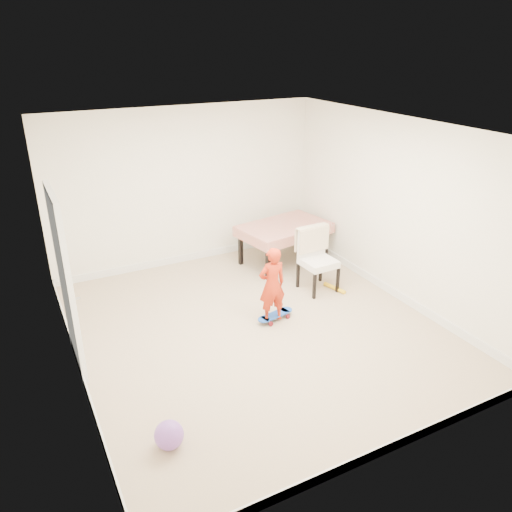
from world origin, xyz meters
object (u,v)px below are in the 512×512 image
dining_chair (319,260)px  balloon (169,435)px  child (272,287)px  dining_table (284,243)px  skateboard (275,317)px

dining_chair → balloon: (-3.03, -2.05, -0.35)m
child → balloon: bearing=40.0°
dining_chair → balloon: bearing=-148.2°
dining_table → balloon: 4.43m
dining_table → skateboard: (-1.07, -1.61, -0.30)m
dining_chair → child: (-1.08, -0.51, 0.04)m
dining_chair → skateboard: dining_chair is taller
child → balloon: 2.52m
balloon → skateboard: bearing=37.8°
dining_table → skateboard: 1.96m
dining_table → balloon: (-3.09, -3.18, -0.20)m
dining_table → skateboard: size_ratio=2.56×
dining_table → balloon: bearing=-144.3°
skateboard → balloon: size_ratio=2.03×
dining_table → skateboard: bearing=-133.6°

